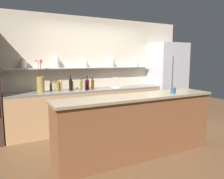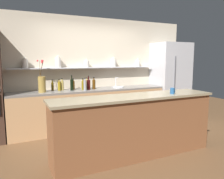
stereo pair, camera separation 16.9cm
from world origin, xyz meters
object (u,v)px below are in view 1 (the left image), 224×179
at_px(sink_fixture, 116,86).
at_px(bottle_spirit_7, 61,85).
at_px(bottle_spirit_9, 85,84).
at_px(flower_vase, 41,84).
at_px(bottle_oil_4, 51,86).
at_px(bottle_spirit_5, 72,85).
at_px(bottle_spirit_0, 84,85).
at_px(bottle_oil_6, 87,84).
at_px(refrigerator, 167,81).
at_px(bottle_wine_11, 87,85).
at_px(coffee_mug, 173,91).
at_px(bottle_spirit_10, 93,84).
at_px(bottle_oil_8, 58,86).
at_px(bottle_oil_2, 81,85).
at_px(bottle_wine_1, 71,85).
at_px(bottle_oil_3, 82,86).

xyz_separation_m(sink_fixture, bottle_spirit_7, (-1.34, 0.11, 0.09)).
bearing_deg(bottle_spirit_9, flower_vase, -175.28).
xyz_separation_m(bottle_oil_4, bottle_spirit_5, (0.47, 0.01, 0.00)).
bearing_deg(sink_fixture, bottle_spirit_0, -168.68).
bearing_deg(sink_fixture, bottle_spirit_7, 175.35).
height_order(bottle_oil_6, bottle_spirit_9, bottle_spirit_9).
xyz_separation_m(refrigerator, bottle_wine_11, (-2.37, -0.04, 0.02)).
distance_m(bottle_spirit_7, bottle_wine_11, 0.59).
relative_size(sink_fixture, bottle_oil_6, 1.24).
bearing_deg(coffee_mug, refrigerator, 50.84).
distance_m(bottle_spirit_10, bottle_wine_11, 0.17).
distance_m(bottle_spirit_9, coffee_mug, 2.10).
bearing_deg(bottle_oil_6, bottle_oil_8, -173.85).
relative_size(bottle_oil_4, bottle_spirit_10, 0.88).
xyz_separation_m(bottle_oil_2, bottle_wine_11, (0.05, -0.25, 0.02)).
xyz_separation_m(bottle_oil_8, bottle_spirit_10, (0.78, -0.09, 0.01)).
relative_size(bottle_wine_1, bottle_wine_11, 1.07).
distance_m(bottle_spirit_0, bottle_spirit_10, 0.31).
relative_size(bottle_oil_4, bottle_spirit_7, 0.91).
relative_size(bottle_spirit_0, bottle_oil_8, 1.11).
bearing_deg(bottle_spirit_9, bottle_oil_8, 177.62).
relative_size(bottle_wine_1, bottle_oil_4, 1.41).
height_order(bottle_spirit_0, bottle_oil_3, bottle_spirit_0).
height_order(bottle_spirit_9, coffee_mug, bottle_spirit_9).
bearing_deg(bottle_oil_3, bottle_spirit_7, 163.21).
distance_m(bottle_wine_1, coffee_mug, 2.23).
bearing_deg(bottle_oil_2, bottle_oil_4, -176.50).
bearing_deg(sink_fixture, bottle_spirit_5, 172.81).
height_order(bottle_oil_6, coffee_mug, bottle_oil_6).
bearing_deg(coffee_mug, bottle_oil_2, 114.94).
height_order(bottle_spirit_5, bottle_wine_11, bottle_wine_11).
bearing_deg(bottle_wine_1, bottle_oil_8, 162.68).
relative_size(sink_fixture, bottle_wine_1, 0.88).
distance_m(bottle_oil_2, bottle_oil_4, 0.71).
xyz_separation_m(bottle_spirit_5, coffee_mug, (1.18, -2.00, 0.05)).
distance_m(sink_fixture, bottle_spirit_5, 1.09).
bearing_deg(bottle_oil_8, bottle_spirit_0, -25.30).
height_order(bottle_wine_1, bottle_oil_4, bottle_wine_1).
xyz_separation_m(bottle_spirit_5, bottle_oil_6, (0.36, 0.00, -0.01)).
relative_size(bottle_spirit_5, bottle_wine_11, 0.78).
xyz_separation_m(refrigerator, bottle_spirit_5, (-2.66, 0.18, 0.00)).
distance_m(bottle_oil_2, bottle_spirit_7, 0.50).
relative_size(bottle_oil_4, bottle_oil_8, 0.95).
xyz_separation_m(bottle_spirit_0, bottle_spirit_9, (0.11, 0.22, -0.01)).
bearing_deg(bottle_wine_11, bottle_spirit_9, 91.88).
xyz_separation_m(refrigerator, coffee_mug, (-1.48, -1.81, 0.05)).
distance_m(bottle_oil_3, bottle_spirit_10, 0.26).
distance_m(sink_fixture, bottle_oil_4, 1.55).
bearing_deg(flower_vase, bottle_spirit_0, -8.56).
bearing_deg(bottle_oil_8, bottle_spirit_9, -2.38).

